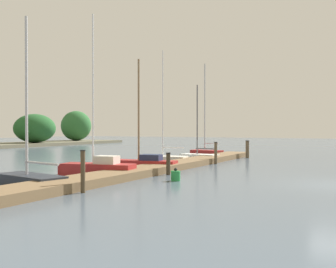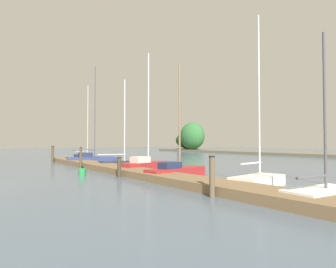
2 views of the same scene
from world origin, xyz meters
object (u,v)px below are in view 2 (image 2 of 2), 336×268
at_px(sailboat_5, 259,179).
at_px(mooring_piling_3, 212,176).
at_px(sailboat_2, 123,162).
at_px(sailboat_3, 146,165).
at_px(mooring_piling_0, 53,154).
at_px(mooring_piling_2, 119,167).
at_px(sailboat_4, 177,170).
at_px(sailboat_0, 86,158).
at_px(sailboat_6, 325,193).
at_px(channel_buoy_0, 82,172).
at_px(mooring_piling_1, 81,158).
at_px(sailboat_1, 92,159).

relative_size(sailboat_5, mooring_piling_3, 5.26).
bearing_deg(sailboat_5, mooring_piling_3, -177.63).
distance_m(sailboat_2, sailboat_3, 3.88).
distance_m(mooring_piling_0, mooring_piling_3, 20.34).
bearing_deg(mooring_piling_2, sailboat_4, 56.18).
relative_size(sailboat_0, sailboat_6, 1.38).
height_order(sailboat_2, mooring_piling_3, sailboat_2).
bearing_deg(channel_buoy_0, sailboat_0, 159.28).
height_order(sailboat_0, channel_buoy_0, sailboat_0).
bearing_deg(mooring_piling_1, sailboat_4, 17.28).
bearing_deg(mooring_piling_1, sailboat_6, 8.69).
bearing_deg(sailboat_1, sailboat_4, -77.24).
height_order(sailboat_3, mooring_piling_3, sailboat_3).
relative_size(sailboat_6, mooring_piling_1, 3.58).
xyz_separation_m(sailboat_0, channel_buoy_0, (11.51, -4.35, -0.10)).
bearing_deg(sailboat_4, channel_buoy_0, 128.78).
xyz_separation_m(sailboat_2, sailboat_4, (7.46, -0.63, 0.04)).
distance_m(sailboat_4, mooring_piling_3, 5.55).
distance_m(sailboat_5, mooring_piling_2, 7.03).
bearing_deg(mooring_piling_0, sailboat_0, 84.34).
distance_m(mooring_piling_3, channel_buoy_0, 8.67).
distance_m(sailboat_1, sailboat_5, 16.31).
bearing_deg(sailboat_6, sailboat_0, 94.48).
bearing_deg(mooring_piling_2, mooring_piling_1, 179.20).
bearing_deg(channel_buoy_0, sailboat_2, 131.03).
distance_m(sailboat_6, mooring_piling_3, 3.49).
height_order(sailboat_3, mooring_piling_0, sailboat_3).
xyz_separation_m(sailboat_0, mooring_piling_3, (20.04, -2.91, 0.39)).
bearing_deg(mooring_piling_3, mooring_piling_0, -179.71).
xyz_separation_m(mooring_piling_0, channel_buoy_0, (11.81, -1.34, -0.53)).
distance_m(sailboat_2, sailboat_4, 7.49).
bearing_deg(sailboat_4, sailboat_1, 81.70).
bearing_deg(sailboat_2, sailboat_6, -81.61).
bearing_deg(sailboat_2, sailboat_0, 102.26).
bearing_deg(sailboat_0, mooring_piling_2, -104.09).
distance_m(sailboat_3, mooring_piling_3, 9.00).
bearing_deg(mooring_piling_2, sailboat_3, 123.59).
relative_size(mooring_piling_1, mooring_piling_3, 1.07).
height_order(sailboat_2, mooring_piling_0, sailboat_2).
height_order(sailboat_1, sailboat_2, sailboat_1).
relative_size(sailboat_2, mooring_piling_1, 4.44).
relative_size(sailboat_0, sailboat_2, 1.12).
xyz_separation_m(mooring_piling_0, mooring_piling_2, (13.65, -0.03, -0.21)).
distance_m(sailboat_0, channel_buoy_0, 12.30).
bearing_deg(mooring_piling_0, mooring_piling_2, -0.11).
height_order(sailboat_1, channel_buoy_0, sailboat_1).
height_order(sailboat_6, channel_buoy_0, sailboat_6).
distance_m(sailboat_3, mooring_piling_0, 12.10).
bearing_deg(mooring_piling_3, sailboat_1, 172.09).
bearing_deg(sailboat_5, sailboat_6, -116.21).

